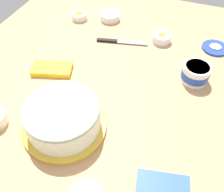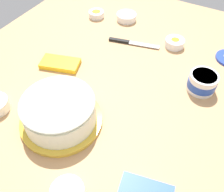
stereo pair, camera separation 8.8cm
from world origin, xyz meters
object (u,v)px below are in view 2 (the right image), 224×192
(sprinkle_bowl_orange, at_px, (175,42))
(sprinkle_bowl_yellow, at_px, (96,14))
(candy_box_upper, at_px, (146,192))
(candy_box_lower, at_px, (60,63))
(frosting_tub, at_px, (202,82))
(spreading_knife, at_px, (129,42))
(sprinkle_bowl_blue, at_px, (126,17))
(frosted_cake, at_px, (59,111))

(sprinkle_bowl_orange, distance_m, sprinkle_bowl_yellow, 0.44)
(sprinkle_bowl_orange, bearing_deg, candy_box_upper, -76.71)
(candy_box_lower, bearing_deg, candy_box_upper, -47.69)
(frosting_tub, height_order, spreading_knife, frosting_tub)
(frosting_tub, distance_m, sprinkle_bowl_yellow, 0.67)
(sprinkle_bowl_blue, xyz_separation_m, candy_box_upper, (0.45, -0.77, -0.01))
(spreading_knife, bearing_deg, frosting_tub, -19.23)
(candy_box_upper, bearing_deg, sprinkle_bowl_orange, 92.07)
(sprinkle_bowl_orange, relative_size, sprinkle_bowl_blue, 0.86)
(candy_box_lower, xyz_separation_m, candy_box_upper, (0.53, -0.32, 0.00))
(spreading_knife, xyz_separation_m, candy_box_upper, (0.35, -0.60, 0.00))
(frosted_cake, bearing_deg, sprinkle_bowl_yellow, 111.42)
(frosted_cake, relative_size, candy_box_lower, 1.76)
(sprinkle_bowl_blue, distance_m, candy_box_upper, 0.89)
(sprinkle_bowl_orange, xyz_separation_m, sprinkle_bowl_yellow, (-0.44, 0.04, -0.00))
(frosting_tub, relative_size, candy_box_upper, 0.73)
(frosting_tub, xyz_separation_m, sprinkle_bowl_yellow, (-0.62, 0.25, -0.02))
(sprinkle_bowl_blue, bearing_deg, spreading_knife, -59.34)
(sprinkle_bowl_blue, bearing_deg, sprinkle_bowl_orange, -17.68)
(spreading_knife, height_order, sprinkle_bowl_orange, sprinkle_bowl_orange)
(sprinkle_bowl_yellow, bearing_deg, sprinkle_bowl_blue, 18.43)
(frosted_cake, height_order, spreading_knife, frosted_cake)
(frosting_tub, bearing_deg, frosted_cake, -134.19)
(spreading_knife, bearing_deg, sprinkle_bowl_orange, 23.55)
(frosting_tub, distance_m, spreading_knife, 0.39)
(frosting_tub, relative_size, spreading_knife, 0.46)
(frosted_cake, relative_size, sprinkle_bowl_yellow, 3.59)
(frosted_cake, height_order, candy_box_upper, frosted_cake)
(frosting_tub, bearing_deg, spreading_knife, 160.77)
(spreading_knife, distance_m, sprinkle_bowl_blue, 0.20)
(frosted_cake, xyz_separation_m, sprinkle_bowl_blue, (-0.10, 0.68, -0.04))
(sprinkle_bowl_orange, height_order, candy_box_lower, sprinkle_bowl_orange)
(sprinkle_bowl_yellow, distance_m, candy_box_upper, 0.94)
(spreading_knife, relative_size, sprinkle_bowl_yellow, 3.01)
(spreading_knife, bearing_deg, candy_box_lower, -123.49)
(candy_box_lower, bearing_deg, frosting_tub, -1.60)
(spreading_knife, xyz_separation_m, candy_box_lower, (-0.18, -0.28, 0.00))
(frosted_cake, xyz_separation_m, spreading_knife, (0.00, 0.51, -0.05))
(candy_box_upper, bearing_deg, sprinkle_bowl_yellow, 118.60)
(spreading_knife, bearing_deg, sprinkle_bowl_yellow, 153.77)
(sprinkle_bowl_yellow, height_order, candy_box_upper, sprinkle_bowl_yellow)
(sprinkle_bowl_orange, bearing_deg, candy_box_lower, -135.92)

